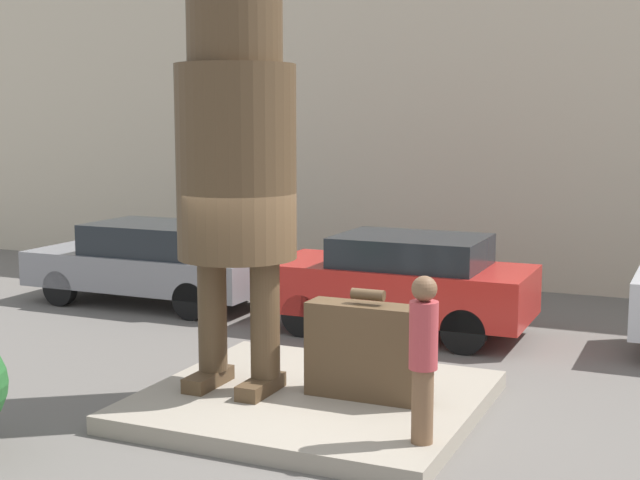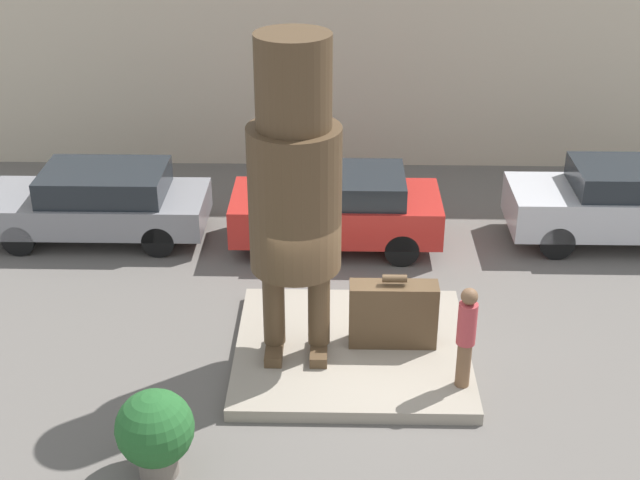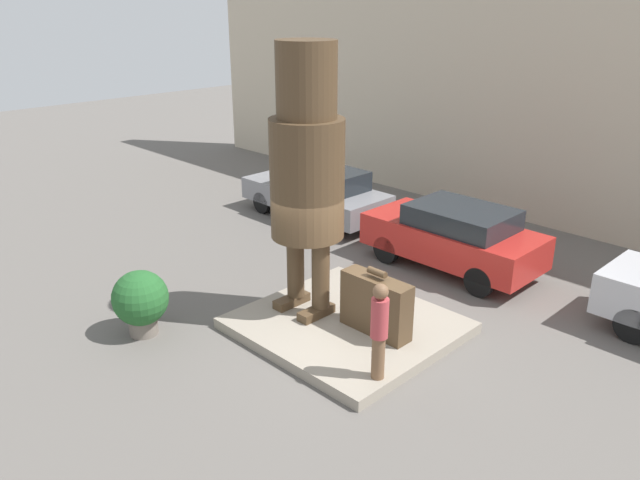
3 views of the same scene
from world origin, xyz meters
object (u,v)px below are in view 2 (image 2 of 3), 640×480
at_px(parked_car_red, 338,207).
at_px(parked_car_silver, 623,202).
at_px(giant_suitcase, 393,314).
at_px(statue_figure, 295,179).
at_px(parked_car_grey, 99,202).
at_px(planter_pot, 155,431).
at_px(tourist, 466,333).

height_order(parked_car_red, parked_car_silver, parked_car_silver).
bearing_deg(giant_suitcase, parked_car_silver, 40.74).
xyz_separation_m(statue_figure, parked_car_grey, (-4.15, 4.31, -2.38)).
relative_size(statue_figure, giant_suitcase, 3.64).
xyz_separation_m(statue_figure, planter_pot, (-1.73, -2.63, -2.46)).
distance_m(statue_figure, parked_car_grey, 6.44).
xyz_separation_m(statue_figure, parked_car_silver, (6.26, 4.33, -2.30)).
bearing_deg(parked_car_grey, planter_pot, 109.21).
relative_size(giant_suitcase, tourist, 0.84).
xyz_separation_m(giant_suitcase, parked_car_grey, (-5.67, 4.07, 0.03)).
bearing_deg(planter_pot, statue_figure, 56.68).
distance_m(giant_suitcase, parked_car_red, 3.89).
xyz_separation_m(parked_car_grey, planter_pot, (2.42, -6.94, -0.08)).
xyz_separation_m(parked_car_red, planter_pot, (-2.37, -6.67, -0.12)).
relative_size(statue_figure, planter_pot, 4.00).
distance_m(giant_suitcase, planter_pot, 4.34).
height_order(giant_suitcase, parked_car_red, parked_car_red).
height_order(tourist, planter_pot, tourist).
height_order(tourist, parked_car_grey, tourist).
distance_m(parked_car_silver, planter_pot, 10.60).
bearing_deg(statue_figure, tourist, -18.80).
distance_m(giant_suitcase, tourist, 1.52).
xyz_separation_m(statue_figure, parked_car_red, (0.64, 4.04, -2.34)).
relative_size(tourist, planter_pot, 1.31).
xyz_separation_m(tourist, parked_car_grey, (-6.66, 5.17, -0.33)).
xyz_separation_m(parked_car_silver, planter_pot, (-7.99, -6.97, -0.16)).
xyz_separation_m(giant_suitcase, tourist, (0.99, -1.10, 0.36)).
bearing_deg(planter_pot, parked_car_red, 70.47).
relative_size(statue_figure, parked_car_grey, 1.15).
bearing_deg(tourist, statue_figure, 161.20).
height_order(giant_suitcase, tourist, tourist).
bearing_deg(statue_figure, parked_car_grey, 133.91).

